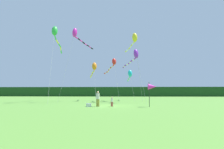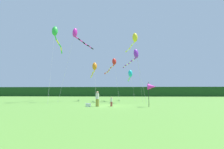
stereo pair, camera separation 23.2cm
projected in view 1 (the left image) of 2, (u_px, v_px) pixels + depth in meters
name	position (u px, v px, depth m)	size (l,w,h in m)	color
ground_plane	(110.00, 106.00, 20.72)	(120.00, 120.00, 0.00)	#5B9338
distant_treeline	(117.00, 92.00, 65.62)	(108.00, 3.40, 3.53)	#193D19
person_adult	(98.00, 98.00, 19.84)	(0.38, 0.38, 1.74)	olive
person_child	(112.00, 101.00, 19.86)	(0.24, 0.24, 1.10)	#B23338
cooler_box	(89.00, 105.00, 19.62)	(0.55, 0.38, 0.37)	silver
banner_flag_pole	(152.00, 87.00, 19.49)	(0.90, 0.70, 2.74)	black
kite_green	(55.00, 33.00, 29.76)	(2.25, 11.05, 12.93)	#B2B2B2
kite_red	(113.00, 64.00, 29.98)	(3.14, 7.11, 7.43)	#B2B2B2
kite_magenta	(76.00, 34.00, 30.31)	(4.12, 7.54, 12.83)	#B2B2B2
kite_orange	(94.00, 67.00, 33.15)	(2.60, 8.86, 7.39)	#B2B2B2
kite_yellow	(134.00, 39.00, 32.57)	(2.71, 6.96, 12.71)	#B2B2B2
kite_cyan	(130.00, 74.00, 34.32)	(1.28, 5.24, 6.12)	#B2B2B2
kite_purple	(135.00, 56.00, 27.94)	(3.28, 6.78, 8.57)	#B2B2B2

